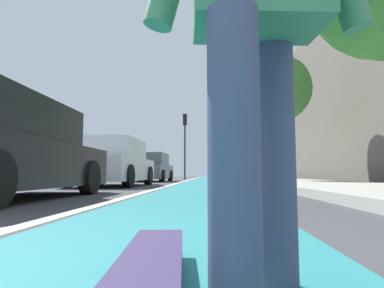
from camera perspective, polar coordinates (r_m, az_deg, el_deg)
ground_plane at (r=10.32m, az=1.42°, el=-7.37°), size 80.00×80.00×0.00m
bike_lane_paint at (r=24.31m, az=2.37°, el=-6.16°), size 56.00×1.83×0.00m
lane_stripe_white at (r=20.36m, az=-0.79°, el=-6.34°), size 52.00×0.16×0.01m
sidewalk_curb at (r=18.58m, az=12.96°, el=-6.09°), size 52.00×3.20×0.14m
building_facade at (r=23.49m, az=18.55°, el=4.46°), size 40.00×1.20×8.48m
skateboard at (r=1.19m, az=-6.87°, el=-18.91°), size 0.85×0.27×0.11m
parked_car_near at (r=5.60m, az=-30.47°, el=-1.16°), size 4.49×1.89×1.47m
parked_car_mid at (r=10.80m, az=-13.64°, el=-3.33°), size 4.26×2.06×1.49m
parked_car_far at (r=17.35m, az=-7.34°, el=-4.20°), size 4.10×2.10×1.46m
traffic_light at (r=23.66m, az=-1.24°, el=1.66°), size 0.33×0.28×4.73m
street_tree_mid at (r=14.03m, az=14.55°, el=9.17°), size 2.78×2.78×5.24m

